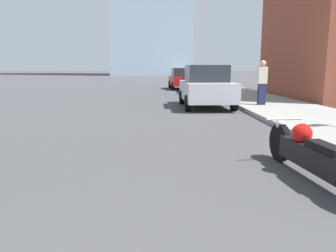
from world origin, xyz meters
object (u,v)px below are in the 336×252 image
object	(u,v)px
parked_car_red	(182,79)
pedestrian	(262,82)
motorcycle	(310,153)
parked_car_silver	(206,87)

from	to	relation	value
parked_car_red	pedestrian	xyz separation A→B (m)	(2.31, -12.38, 0.26)
motorcycle	parked_car_silver	distance (m)	9.04
motorcycle	pedestrian	bearing A→B (deg)	72.26
motorcycle	parked_car_red	world-z (taller)	parked_car_red
motorcycle	parked_car_red	size ratio (longest dim) A/B	0.67
motorcycle	pedestrian	world-z (taller)	pedestrian
motorcycle	pedestrian	size ratio (longest dim) A/B	1.52
parked_car_silver	pedestrian	distance (m)	2.25
parked_car_red	pedestrian	distance (m)	12.59
parked_car_silver	pedestrian	xyz separation A→B (m)	(2.17, -0.53, 0.21)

